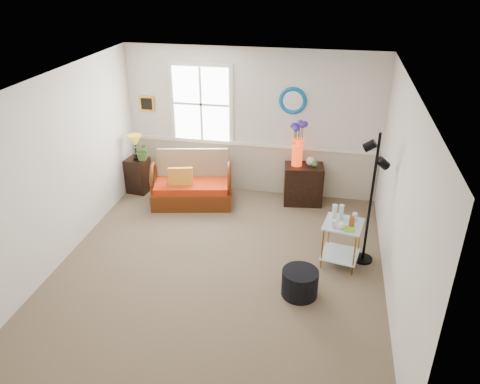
% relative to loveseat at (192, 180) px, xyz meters
% --- Properties ---
extents(floor, '(4.50, 5.00, 0.01)m').
position_rel_loveseat_xyz_m(floor, '(0.93, -1.79, -0.45)').
color(floor, '#77614F').
rests_on(floor, ground).
extents(ceiling, '(4.50, 5.00, 0.01)m').
position_rel_loveseat_xyz_m(ceiling, '(0.93, -1.79, 2.15)').
color(ceiling, white).
rests_on(ceiling, walls).
extents(walls, '(4.51, 5.01, 2.60)m').
position_rel_loveseat_xyz_m(walls, '(0.93, -1.79, 0.85)').
color(walls, silver).
rests_on(walls, floor).
extents(wainscot, '(4.46, 0.02, 0.90)m').
position_rel_loveseat_xyz_m(wainscot, '(0.93, 0.69, 0.00)').
color(wainscot, '#B7A88F').
rests_on(wainscot, walls).
extents(chair_rail, '(4.46, 0.04, 0.06)m').
position_rel_loveseat_xyz_m(chair_rail, '(0.93, 0.68, 0.47)').
color(chair_rail, white).
rests_on(chair_rail, walls).
extents(window, '(1.14, 0.06, 1.44)m').
position_rel_loveseat_xyz_m(window, '(0.03, 0.68, 1.15)').
color(window, white).
rests_on(window, walls).
extents(picture, '(0.28, 0.03, 0.28)m').
position_rel_loveseat_xyz_m(picture, '(-0.99, 0.69, 1.10)').
color(picture, '#C48B1C').
rests_on(picture, walls).
extents(mirror, '(0.47, 0.07, 0.47)m').
position_rel_loveseat_xyz_m(mirror, '(1.63, 0.69, 1.30)').
color(mirror, '#108DC6').
rests_on(mirror, walls).
extents(loveseat, '(1.49, 1.03, 0.89)m').
position_rel_loveseat_xyz_m(loveseat, '(0.00, 0.00, 0.00)').
color(loveseat, '#73320C').
rests_on(loveseat, floor).
extents(throw_pillow, '(0.43, 0.21, 0.42)m').
position_rel_loveseat_xyz_m(throw_pillow, '(-0.15, -0.14, 0.05)').
color(throw_pillow, '#CB5800').
rests_on(throw_pillow, loveseat).
extents(lamp_stand, '(0.41, 0.41, 0.65)m').
position_rel_loveseat_xyz_m(lamp_stand, '(-1.10, 0.25, -0.12)').
color(lamp_stand, black).
rests_on(lamp_stand, floor).
extents(table_lamp, '(0.27, 0.27, 0.46)m').
position_rel_loveseat_xyz_m(table_lamp, '(-1.08, 0.22, 0.43)').
color(table_lamp, gold).
rests_on(table_lamp, lamp_stand).
extents(potted_plant, '(0.40, 0.42, 0.27)m').
position_rel_loveseat_xyz_m(potted_plant, '(-0.96, 0.22, 0.33)').
color(potted_plant, '#40682A').
rests_on(potted_plant, lamp_stand).
extents(cabinet, '(0.71, 0.51, 0.71)m').
position_rel_loveseat_xyz_m(cabinet, '(1.91, 0.39, -0.09)').
color(cabinet, black).
rests_on(cabinet, floor).
extents(flower_vase, '(0.29, 0.29, 0.78)m').
position_rel_loveseat_xyz_m(flower_vase, '(1.78, 0.39, 0.66)').
color(flower_vase, '#F4380F').
rests_on(flower_vase, cabinet).
extents(side_table, '(0.60, 0.60, 0.65)m').
position_rel_loveseat_xyz_m(side_table, '(2.58, -1.36, -0.12)').
color(side_table, '#A8772A').
rests_on(side_table, floor).
extents(tabletop_items, '(0.45, 0.45, 0.24)m').
position_rel_loveseat_xyz_m(tabletop_items, '(2.58, -1.37, 0.33)').
color(tabletop_items, silver).
rests_on(tabletop_items, side_table).
extents(floor_lamp, '(0.31, 0.31, 1.93)m').
position_rel_loveseat_xyz_m(floor_lamp, '(2.91, -1.22, 0.52)').
color(floor_lamp, black).
rests_on(floor_lamp, floor).
extents(ottoman, '(0.58, 0.58, 0.36)m').
position_rel_loveseat_xyz_m(ottoman, '(2.08, -2.17, -0.27)').
color(ottoman, black).
rests_on(ottoman, floor).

